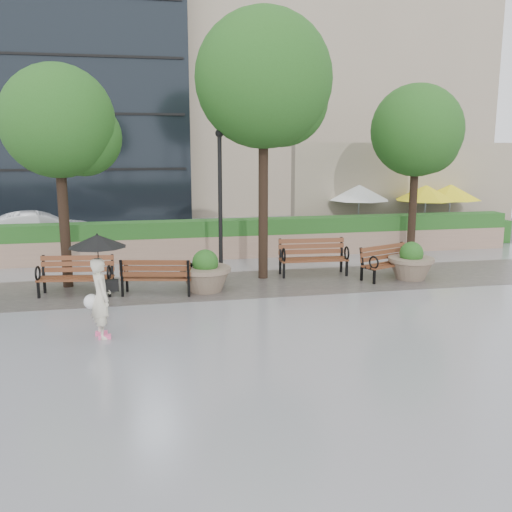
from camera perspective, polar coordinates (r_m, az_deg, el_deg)
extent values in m
plane|color=gray|center=(13.38, -3.63, -6.13)|extent=(100.00, 100.00, 0.00)
cube|color=#383330|center=(16.24, -5.15, -3.01)|extent=(28.00, 3.20, 0.01)
cube|color=#9D7C65|center=(20.05, -6.52, 0.85)|extent=(24.00, 0.80, 0.80)
cube|color=#28531B|center=(19.94, -6.56, 2.76)|extent=(24.00, 0.75, 0.55)
cube|color=tan|center=(25.38, 14.72, 6.38)|extent=(10.00, 0.60, 4.00)
cube|color=#28531B|center=(23.38, 15.82, 2.11)|extent=(8.00, 0.50, 0.90)
cube|color=black|center=(24.04, -7.40, 1.60)|extent=(40.00, 7.00, 0.00)
cube|color=tan|center=(38.02, 6.82, 20.26)|extent=(18.00, 10.00, 20.00)
cube|color=brown|center=(15.82, -17.58, -2.14)|extent=(1.99, 0.84, 0.05)
cube|color=brown|center=(16.03, -17.40, -0.74)|extent=(1.93, 0.40, 0.45)
cube|color=black|center=(15.90, -17.51, -2.91)|extent=(2.01, 0.95, 0.49)
torus|color=black|center=(15.84, -20.99, -1.63)|extent=(0.11, 0.40, 0.40)
torus|color=black|center=(15.40, -14.50, -1.59)|extent=(0.11, 0.40, 0.40)
cube|color=brown|center=(15.45, -9.84, -2.15)|extent=(1.93, 0.95, 0.05)
cube|color=brown|center=(15.11, -10.08, -1.23)|extent=(1.84, 0.53, 0.44)
cube|color=black|center=(15.47, -9.83, -2.96)|extent=(1.96, 1.05, 0.47)
torus|color=black|center=(15.45, -6.54, -1.35)|extent=(0.13, 0.38, 0.38)
torus|color=black|center=(15.77, -12.87, -1.31)|extent=(0.13, 0.38, 0.38)
cube|color=brown|center=(17.44, 5.78, -0.34)|extent=(2.09, 0.73, 0.06)
cube|color=brown|center=(17.68, 5.55, 0.99)|extent=(2.07, 0.26, 0.48)
cube|color=black|center=(17.52, 5.74, -1.09)|extent=(2.10, 0.85, 0.53)
torus|color=black|center=(16.99, 2.79, 0.10)|extent=(0.08, 0.43, 0.42)
torus|color=black|center=(17.47, 9.06, 0.28)|extent=(0.08, 0.43, 0.42)
cube|color=brown|center=(17.41, 13.23, -0.79)|extent=(1.91, 1.21, 0.05)
cube|color=brown|center=(17.54, 12.60, 0.38)|extent=(1.75, 0.82, 0.43)
cube|color=black|center=(17.48, 13.13, -1.46)|extent=(1.95, 1.30, 0.47)
torus|color=black|center=(16.63, 11.70, -0.64)|extent=(0.19, 0.37, 0.38)
torus|color=black|center=(17.90, 15.58, 0.01)|extent=(0.19, 0.37, 0.38)
cylinder|color=#7F6B56|center=(15.55, -5.08, -1.34)|extent=(1.38, 1.38, 0.11)
sphere|color=#1F4413|center=(15.51, -5.09, -0.65)|extent=(0.71, 0.71, 0.71)
cylinder|color=#7F6B56|center=(17.51, 15.26, -0.34)|extent=(1.34, 1.34, 0.11)
sphere|color=#1F4413|center=(17.47, 15.29, 0.26)|extent=(0.69, 0.69, 0.69)
cylinder|color=black|center=(16.57, -3.59, 4.68)|extent=(0.12, 0.12, 4.20)
cylinder|color=black|center=(16.90, -3.51, -1.91)|extent=(0.28, 0.28, 0.30)
sphere|color=black|center=(16.47, -3.68, 12.14)|extent=(0.24, 0.24, 0.24)
cylinder|color=black|center=(16.59, -18.69, 4.21)|extent=(0.28, 0.28, 4.26)
sphere|color=#1F4413|center=(16.49, -19.23, 12.62)|extent=(3.03, 3.03, 3.03)
sphere|color=#1F4413|center=(16.72, -16.93, 11.26)|extent=(2.12, 2.12, 2.12)
cylinder|color=black|center=(16.73, 0.73, 6.78)|extent=(0.28, 0.28, 5.38)
sphere|color=#1F4413|center=(16.77, 0.76, 17.31)|extent=(3.89, 3.89, 3.89)
sphere|color=#1F4413|center=(17.15, 2.56, 15.36)|extent=(2.73, 2.73, 2.73)
cylinder|color=black|center=(21.04, 15.44, 5.58)|extent=(0.28, 0.28, 4.13)
sphere|color=#1F4413|center=(20.95, 15.78, 12.01)|extent=(3.19, 3.19, 3.19)
sphere|color=#1F4413|center=(21.49, 16.80, 10.82)|extent=(2.23, 2.23, 2.23)
cylinder|color=black|center=(23.99, 10.12, 1.61)|extent=(0.40, 0.40, 0.10)
cylinder|color=#99999E|center=(23.84, 10.21, 4.10)|extent=(0.06, 0.06, 2.20)
cone|color=white|center=(23.75, 10.28, 6.25)|extent=(2.50, 2.50, 0.60)
cylinder|color=black|center=(24.51, 16.38, 1.53)|extent=(0.40, 0.40, 0.10)
cylinder|color=#99999E|center=(24.36, 16.51, 3.96)|extent=(0.06, 0.06, 2.20)
cone|color=yellow|center=(24.27, 16.63, 6.07)|extent=(2.50, 2.50, 0.60)
cylinder|color=black|center=(25.18, 18.60, 1.65)|extent=(0.40, 0.40, 0.10)
cylinder|color=#99999E|center=(25.04, 18.75, 4.02)|extent=(0.06, 0.06, 2.20)
cone|color=yellow|center=(24.95, 18.88, 6.07)|extent=(2.50, 2.50, 0.60)
imported|color=silver|center=(23.28, -20.83, 2.40)|extent=(4.51, 2.31, 1.42)
imported|color=beige|center=(12.20, -15.25, -3.81)|extent=(0.63, 0.76, 1.81)
cube|color=#F2598C|center=(12.56, -15.19, -7.47)|extent=(0.18, 0.27, 0.09)
cube|color=#F2598C|center=(12.32, -14.88, -7.82)|extent=(0.18, 0.27, 0.09)
cube|color=black|center=(12.26, -14.36, -2.88)|extent=(0.21, 0.36, 0.25)
sphere|color=white|center=(12.42, -16.14, -4.40)|extent=(0.32, 0.32, 0.32)
cylinder|color=black|center=(12.10, -15.48, -0.65)|extent=(0.02, 0.02, 0.96)
cone|color=black|center=(12.02, -15.59, 1.45)|extent=(1.17, 1.17, 0.25)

